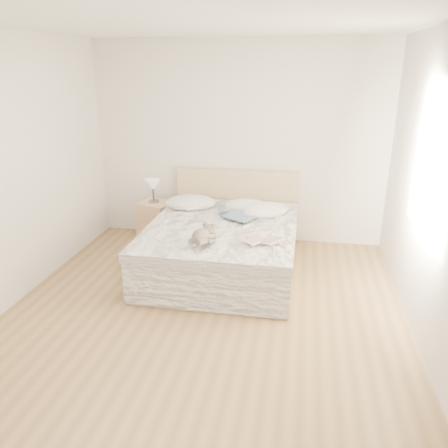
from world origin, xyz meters
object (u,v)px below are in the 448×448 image
Objects in this scene: childrens_book at (264,240)px; photo_book at (186,207)px; bed at (224,244)px; teddy_bear at (201,241)px; table_lamp at (153,186)px; nightstand at (157,221)px.

photo_book is at bearing 176.21° from childrens_book.
bed is at bearing 169.57° from childrens_book.
table_lamp is at bearing 139.63° from teddy_bear.
table_lamp is (-0.03, 0.01, 0.51)m from nightstand.
teddy_bear reaches higher than nightstand.
bed reaches higher than teddy_bear.
bed is 5.86× the size of childrens_book.
bed is 0.85m from teddy_bear.
photo_book is at bearing 127.55° from teddy_bear.
photo_book is at bearing -32.79° from nightstand.
bed is at bearing -55.22° from photo_book.
table_lamp is 2.13m from childrens_book.
bed is 6.77× the size of teddy_bear.
teddy_bear is (1.00, -1.49, 0.37)m from nightstand.
bed is 0.86m from childrens_book.
table_lamp is 1.82m from teddy_bear.
teddy_bear reaches higher than photo_book.
nightstand is 1.53× the size of childrens_book.
nightstand is at bearing 125.30° from photo_book.
teddy_bear is at bearing -56.02° from nightstand.
bed reaches higher than childrens_book.
table_lamp is (-1.13, 0.73, 0.49)m from bed.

